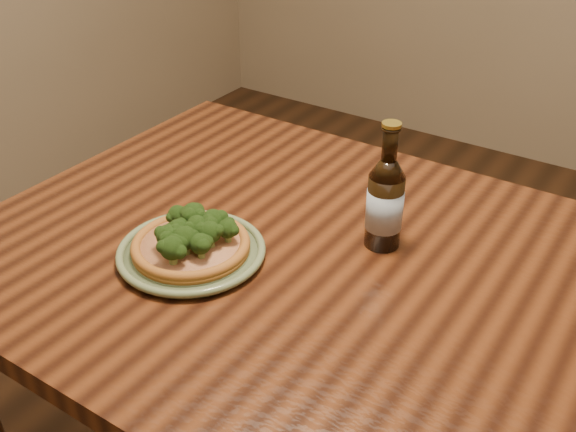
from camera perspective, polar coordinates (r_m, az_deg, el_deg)
The scene contains 4 objects.
table at distance 1.15m, azimuth 10.44°, elevation -10.29°, with size 1.60×0.90×0.75m.
plate at distance 1.16m, azimuth -8.18°, elevation -3.02°, with size 0.25×0.25×0.02m.
pizza at distance 1.15m, azimuth -8.19°, elevation -2.11°, with size 0.20×0.20×0.07m.
beer_bottle at distance 1.16m, azimuth 8.22°, elevation 1.19°, with size 0.06×0.06×0.23m.
Camera 1 is at (0.29, -0.71, 1.42)m, focal length 42.00 mm.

